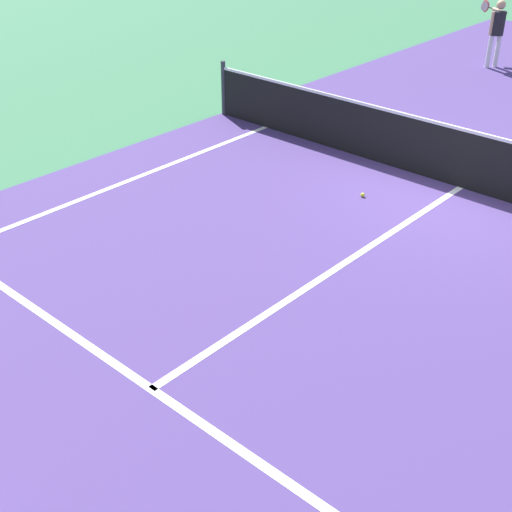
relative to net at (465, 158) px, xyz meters
The scene contains 7 objects.
ground_plane 0.49m from the net, ahead, with size 60.00×60.00×0.00m, color #38724C.
court_surface_inbounds 0.49m from the net, ahead, with size 10.62×24.40×0.00m, color #4C387A.
line_service_near 6.42m from the net, 90.00° to the right, with size 8.22×0.10×0.01m, color white.
line_center_service 3.24m from the net, 90.00° to the right, with size 0.10×6.40×0.01m, color white.
net is the anchor object (origin of this frame).
player_far 7.45m from the net, 112.40° to the left, with size 0.95×0.90×1.57m.
tennis_ball_near_net 1.70m from the net, 125.89° to the right, with size 0.07×0.07×0.07m, color #CCE033.
Camera 1 is at (4.31, -9.63, 4.65)m, focal length 48.81 mm.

